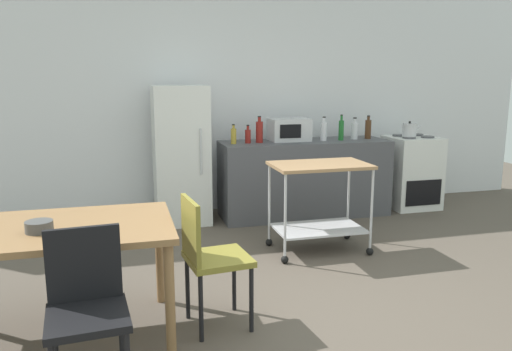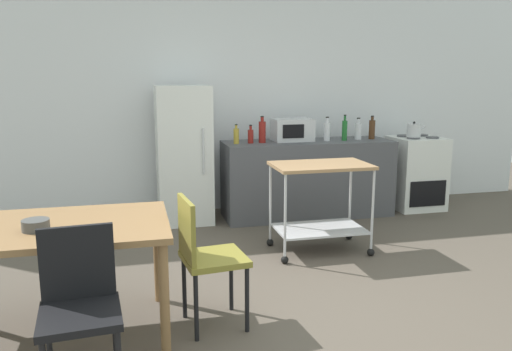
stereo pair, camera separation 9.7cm
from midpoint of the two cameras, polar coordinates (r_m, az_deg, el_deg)
The scene contains 19 objects.
ground_plane at distance 3.64m, azimuth 6.61°, elevation -16.05°, with size 12.00×12.00×0.00m, color brown.
back_wall at distance 6.34m, azimuth -3.25°, elevation 9.23°, with size 8.40×0.12×2.90m, color white.
kitchen_counter at distance 6.12m, azimuth 6.21°, elevation -0.33°, with size 2.00×0.64×0.90m, color #4C4C51.
dining_table at distance 3.43m, azimuth -21.65°, elevation -6.47°, with size 1.50×0.90×0.75m.
chair_black at distance 2.83m, azimuth -18.19°, elevation -13.26°, with size 0.43×0.43×0.89m.
chair_olive at distance 3.39m, azimuth -4.96°, elevation -8.60°, with size 0.44×0.44×0.89m.
stove_oven at distance 6.76m, azimuth 17.80°, elevation 0.31°, with size 0.60×0.61×0.92m.
refrigerator at distance 5.83m, azimuth -7.60°, elevation 2.32°, with size 0.60×0.63×1.55m.
kitchen_cart at distance 4.85m, azimuth 7.77°, elevation -1.93°, with size 0.91×0.57×0.85m.
bottle_vinegar at distance 5.76m, azimuth -1.74°, elevation 4.48°, with size 0.06×0.06×0.22m.
bottle_soda at distance 5.81m, azimuth -0.13°, elevation 4.46°, with size 0.07×0.07×0.21m.
bottle_hot_sauce at distance 5.85m, azimuth 1.18°, elevation 4.95°, with size 0.08×0.08×0.30m.
microwave at distance 6.04m, azimuth 4.53°, elevation 5.13°, with size 0.46×0.35×0.26m.
bottle_sparkling_water at distance 6.07m, azimuth 8.40°, elevation 4.94°, with size 0.07×0.07×0.28m.
bottle_wine at distance 6.14m, azimuth 10.33°, elevation 5.04°, with size 0.06×0.06×0.30m.
bottle_sesame_oil at distance 6.27m, azimuth 11.79°, elevation 4.92°, with size 0.08×0.08×0.26m.
bottle_olive_oil at distance 6.36m, azimuth 13.26°, elevation 5.08°, with size 0.07×0.07×0.28m.
fruit_bowl at distance 3.30m, azimuth -22.64°, elevation -5.14°, with size 0.16×0.16×0.07m, color #4C4C4C.
kettle at distance 6.54m, azimuth 17.65°, elevation 4.84°, with size 0.24×0.17×0.19m.
Camera 2 is at (-1.11, -3.04, 1.66)m, focal length 35.77 mm.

